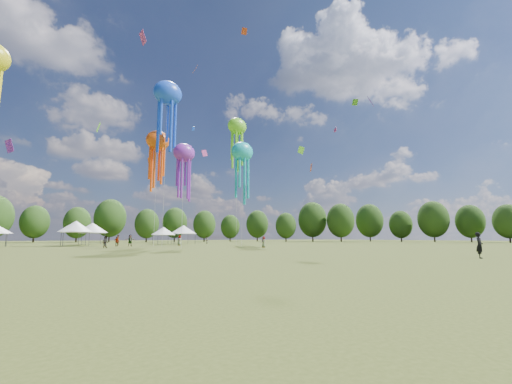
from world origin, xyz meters
TOP-DOWN VIEW (x-y plane):
  - ground at (0.00, 0.00)m, footprint 300.00×300.00m
  - observer_main at (8.48, -2.47)m, footprint 0.76×0.65m
  - spectator_near at (-8.01, 35.57)m, footprint 0.97×0.95m
  - spectators_far at (1.83, 44.36)m, footprint 24.08×30.42m
  - festival_tents at (-3.76, 55.22)m, footprint 37.85×12.83m
  - show_kites at (1.57, 40.70)m, footprint 49.74×24.78m
  - small_kites at (-0.53, 41.79)m, footprint 74.18×48.07m
  - treeline at (-3.87, 62.51)m, footprint 201.57×95.24m

SIDE VIEW (x-z plane):
  - ground at x=0.00m, z-range 0.00..0.00m
  - spectator_near at x=-8.01m, z-range 0.00..1.58m
  - spectators_far at x=1.83m, z-range -0.08..1.78m
  - observer_main at x=8.48m, z-range 0.00..1.76m
  - festival_tents at x=-3.76m, z-range 0.95..5.17m
  - treeline at x=-3.87m, z-range -0.17..13.26m
  - show_kites at x=1.57m, z-range 5.38..34.88m
  - small_kites at x=-0.53m, z-range 7.38..51.29m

